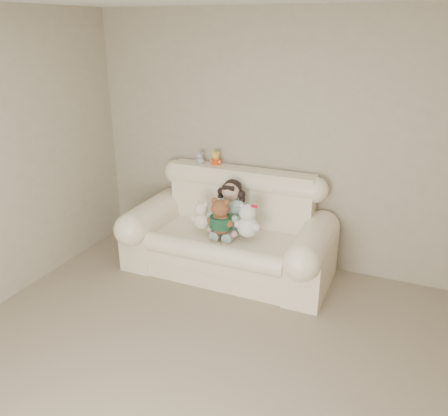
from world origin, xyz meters
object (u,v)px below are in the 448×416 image
seated_child (231,206)px  brown_teddy (221,213)px  cream_teddy (201,213)px  white_cat (248,217)px  sofa (228,226)px

seated_child → brown_teddy: seated_child is taller
seated_child → cream_teddy: bearing=-135.0°
white_cat → sofa: bearing=138.3°
sofa → white_cat: (0.26, -0.12, 0.19)m
white_cat → cream_teddy: (-0.49, -0.01, -0.03)m
seated_child → sofa: bearing=-85.3°
white_cat → cream_teddy: white_cat is taller
seated_child → cream_teddy: seated_child is taller
cream_teddy → brown_teddy: bearing=-4.7°
white_cat → seated_child: bearing=125.5°
brown_teddy → white_cat: bearing=12.4°
seated_child → brown_teddy: size_ratio=1.32×
brown_teddy → white_cat: 0.27m
sofa → white_cat: sofa is taller
sofa → brown_teddy: bearing=-93.9°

